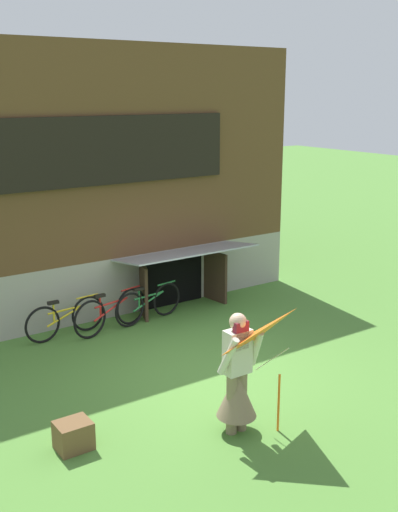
{
  "coord_description": "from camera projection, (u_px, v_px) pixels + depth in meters",
  "views": [
    {
      "loc": [
        -5.23,
        -7.41,
        4.28
      ],
      "look_at": [
        0.21,
        0.52,
        1.72
      ],
      "focal_mm": 43.85,
      "sensor_mm": 36.0,
      "label": 1
    }
  ],
  "objects": [
    {
      "name": "ground_plane",
      "position": [
        207.0,
        370.0,
        9.87
      ],
      "size": [
        60.0,
        60.0,
        0.0
      ],
      "primitive_type": "plane",
      "color": "#4C7F33"
    },
    {
      "name": "log_house",
      "position": [
        57.0,
        170.0,
        13.8
      ],
      "size": [
        8.3,
        6.65,
        5.14
      ],
      "color": "#9E998E",
      "rests_on": "ground_plane"
    },
    {
      "name": "bicycle_red",
      "position": [
        111.0,
        312.0,
        11.39
      ],
      "size": [
        1.64,
        0.41,
        0.76
      ],
      "rotation": [
        0.0,
        0.0,
        0.22
      ],
      "color": "black",
      "rests_on": "ground_plane"
    },
    {
      "name": "bicycle_yellow",
      "position": [
        66.0,
        318.0,
        11.13
      ],
      "size": [
        1.57,
        0.19,
        0.72
      ],
      "rotation": [
        0.0,
        0.0,
        0.1
      ],
      "color": "black",
      "rests_on": "ground_plane"
    },
    {
      "name": "kite",
      "position": [
        296.0,
        342.0,
        7.58
      ],
      "size": [
        1.13,
        1.1,
        1.64
      ],
      "color": "orange",
      "rests_on": "ground_plane"
    },
    {
      "name": "wooden_crate",
      "position": [
        73.0,
        435.0,
        7.67
      ],
      "size": [
        0.43,
        0.36,
        0.36
      ],
      "primitive_type": "cube",
      "color": "brown",
      "rests_on": "ground_plane"
    },
    {
      "name": "person",
      "position": [
        237.0,
        383.0,
        7.93
      ],
      "size": [
        0.61,
        0.52,
        1.62
      ],
      "rotation": [
        0.0,
        0.0,
        -0.23
      ],
      "color": "#7F6B51",
      "rests_on": "ground_plane"
    },
    {
      "name": "bicycle_green",
      "position": [
        148.0,
        304.0,
        11.9
      ],
      "size": [
        1.55,
        0.28,
        0.71
      ],
      "rotation": [
        0.0,
        0.0,
        0.15
      ],
      "color": "black",
      "rests_on": "ground_plane"
    }
  ]
}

